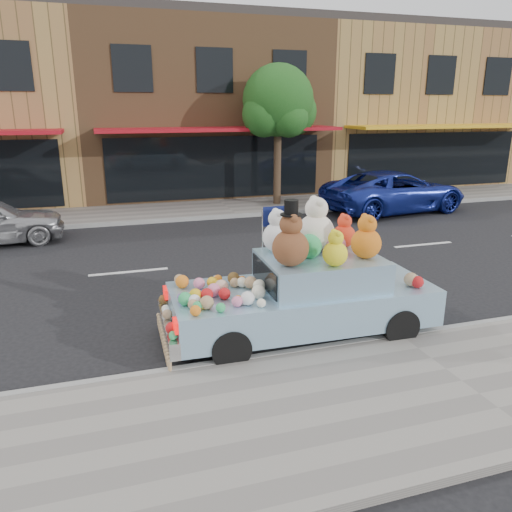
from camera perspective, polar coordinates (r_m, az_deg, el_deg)
name	(u,v)px	position (r m, az deg, el deg)	size (l,w,h in m)	color
ground	(289,257)	(12.78, 3.82, -0.14)	(120.00, 120.00, 0.00)	black
near_sidewalk	(461,384)	(7.56, 22.42, -13.41)	(60.00, 3.00, 0.12)	gray
far_sidewalk	(227,208)	(18.79, -3.38, 5.51)	(60.00, 3.00, 0.12)	gray
near_kerb	(399,338)	(8.60, 16.08, -8.95)	(60.00, 0.12, 0.13)	gray
far_kerb	(237,216)	(17.37, -2.16, 4.62)	(60.00, 0.12, 0.13)	gray
storefront_mid	(196,108)	(23.78, -6.91, 16.45)	(10.00, 9.80, 7.30)	brown
storefront_right	(388,108)	(27.48, 14.90, 16.05)	(10.00, 9.80, 7.30)	#9D7B41
street_tree	(278,107)	(19.08, 2.56, 16.67)	(3.00, 2.70, 5.22)	#38281C
car_blue	(395,192)	(18.91, 15.56, 7.11)	(2.48, 5.37, 1.49)	navy
art_car	(304,288)	(8.28, 5.46, -3.65)	(4.53, 1.88, 2.37)	black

